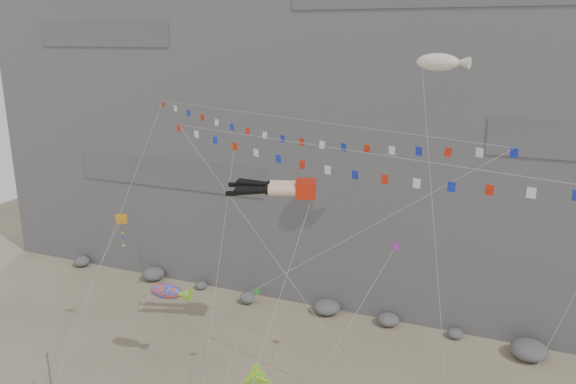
{
  "coord_description": "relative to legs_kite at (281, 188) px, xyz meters",
  "views": [
    {
      "loc": [
        15.33,
        -29.72,
        25.82
      ],
      "look_at": [
        -0.73,
        9.0,
        14.14
      ],
      "focal_mm": 35.0,
      "sensor_mm": 36.0,
      "label": 1
    }
  ],
  "objects": [
    {
      "name": "small_kite_a",
      "position": [
        -5.15,
        2.39,
        1.72
      ],
      "size": [
        5.67,
        16.87,
        24.26
      ],
      "color": "orange",
      "rests_on": "ground"
    },
    {
      "name": "cliff",
      "position": [
        0.32,
        25.29,
        9.94
      ],
      "size": [
        80.0,
        28.0,
        50.0
      ],
      "primitive_type": "cube",
      "color": "slate",
      "rests_on": "ground"
    },
    {
      "name": "legs_kite",
      "position": [
        0.0,
        0.0,
        0.0
      ],
      "size": [
        6.76,
        16.24,
        21.23
      ],
      "rotation": [
        0.0,
        0.0,
        0.32
      ],
      "color": "red",
      "rests_on": "ground"
    },
    {
      "name": "talus_boulders",
      "position": [
        0.32,
        10.29,
        -14.46
      ],
      "size": [
        60.0,
        3.0,
        1.2
      ],
      "primitive_type": null,
      "color": "slate",
      "rests_on": "ground"
    },
    {
      "name": "flag_banner_lower",
      "position": [
        5.71,
        -3.79,
        4.01
      ],
      "size": [
        29.63,
        10.38,
        21.95
      ],
      "color": "red",
      "rests_on": "ground"
    },
    {
      "name": "delta_kite",
      "position": [
        2.07,
        -8.9,
        -9.85
      ],
      "size": [
        2.07,
        7.5,
        8.5
      ],
      "color": "yellow",
      "rests_on": "ground"
    },
    {
      "name": "flag_banner_upper",
      "position": [
        -0.15,
        2.41,
        4.79
      ],
      "size": [
        31.4,
        19.16,
        27.49
      ],
      "color": "red",
      "rests_on": "ground"
    },
    {
      "name": "fish_windsock",
      "position": [
        -7.63,
        -4.25,
        -7.78
      ],
      "size": [
        7.82,
        7.63,
        11.47
      ],
      "color": "#FF410D",
      "rests_on": "ground"
    },
    {
      "name": "blimp_windsock",
      "position": [
        9.79,
        5.82,
        8.89
      ],
      "size": [
        6.96,
        15.94,
        28.56
      ],
      "color": "#F2E6C7",
      "rests_on": "ground"
    },
    {
      "name": "small_kite_c",
      "position": [
        -0.11,
        -4.26,
        -6.67
      ],
      "size": [
        1.03,
        9.91,
        12.61
      ],
      "color": "#169425",
      "rests_on": "ground"
    },
    {
      "name": "anchor_pole_left",
      "position": [
        -13.67,
        -10.44,
        -12.99
      ],
      "size": [
        0.12,
        0.12,
        4.13
      ],
      "primitive_type": "cylinder",
      "color": "slate",
      "rests_on": "ground"
    },
    {
      "name": "small_kite_b",
      "position": [
        8.72,
        -1.17,
        -3.1
      ],
      "size": [
        6.16,
        12.87,
        18.08
      ],
      "color": "purple",
      "rests_on": "ground"
    },
    {
      "name": "harlequin_kite",
      "position": [
        -12.12,
        -3.3,
        -2.95
      ],
      "size": [
        3.91,
        7.9,
        14.25
      ],
      "color": "red",
      "rests_on": "ground"
    }
  ]
}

